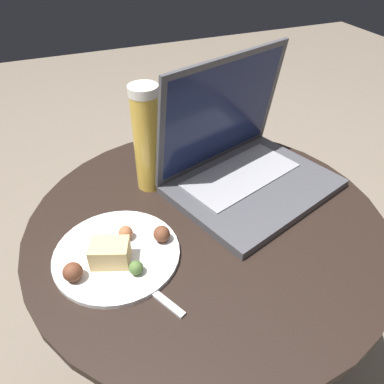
{
  "coord_description": "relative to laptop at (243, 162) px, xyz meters",
  "views": [
    {
      "loc": [
        -0.24,
        -0.51,
        1.08
      ],
      "look_at": [
        -0.03,
        0.01,
        0.65
      ],
      "focal_mm": 35.0,
      "sensor_mm": 36.0,
      "label": 1
    }
  ],
  "objects": [
    {
      "name": "ground_plane",
      "position": [
        -0.12,
        -0.09,
        -0.63
      ],
      "size": [
        6.0,
        6.0,
        0.0
      ],
      "primitive_type": "plane",
      "color": "#726656"
    },
    {
      "name": "table",
      "position": [
        -0.12,
        -0.09,
        -0.19
      ],
      "size": [
        0.72,
        0.72,
        0.58
      ],
      "color": "#9E9EA3",
      "rests_on": "ground_plane"
    },
    {
      "name": "laptop",
      "position": [
        0.0,
        0.0,
        0.0
      ],
      "size": [
        0.4,
        0.35,
        0.27
      ],
      "color": "#47474C",
      "rests_on": "table"
    },
    {
      "name": "beer_glass",
      "position": [
        -0.19,
        0.07,
        0.06
      ],
      "size": [
        0.06,
        0.06,
        0.23
      ],
      "color": "gold",
      "rests_on": "table"
    },
    {
      "name": "snack_plate",
      "position": [
        -0.31,
        -0.12,
        -0.04
      ],
      "size": [
        0.23,
        0.23,
        0.05
      ],
      "color": "white",
      "rests_on": "table"
    },
    {
      "name": "fork",
      "position": [
        -0.3,
        -0.18,
        -0.05
      ],
      "size": [
        0.1,
        0.18,
        0.0
      ],
      "color": "silver",
      "rests_on": "table"
    }
  ]
}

